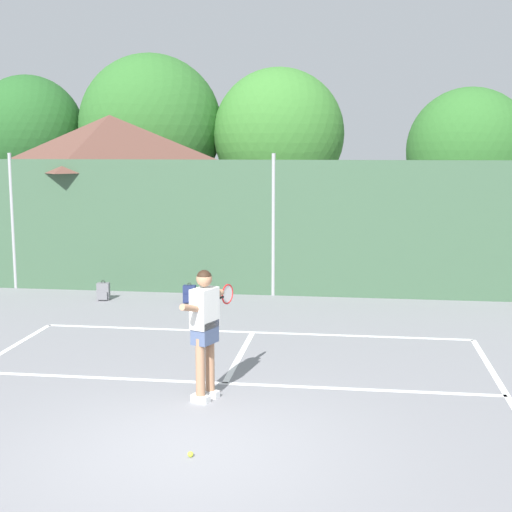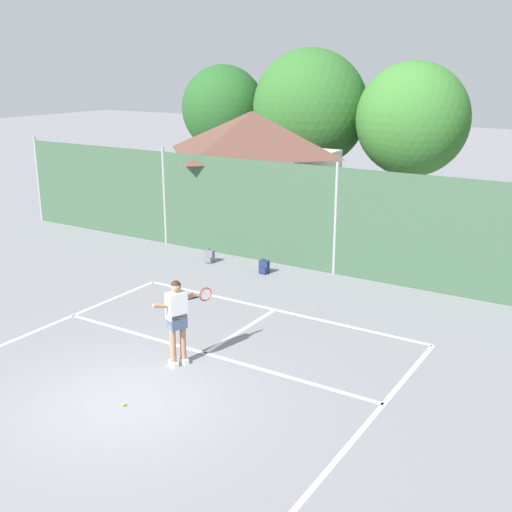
{
  "view_description": "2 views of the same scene",
  "coord_description": "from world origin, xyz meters",
  "px_view_note": "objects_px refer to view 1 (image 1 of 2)",
  "views": [
    {
      "loc": [
        1.87,
        -7.79,
        3.54
      ],
      "look_at": [
        0.08,
        5.35,
        1.51
      ],
      "focal_mm": 50.58,
      "sensor_mm": 36.0,
      "label": 1
    },
    {
      "loc": [
        7.62,
        -7.6,
        5.99
      ],
      "look_at": [
        -0.12,
        4.77,
        1.61
      ],
      "focal_mm": 44.41,
      "sensor_mm": 36.0,
      "label": 2
    }
  ],
  "objects_px": {
    "tennis_player": "(205,322)",
    "backpack_navy": "(189,294)",
    "tennis_ball": "(190,454)",
    "backpack_grey": "(103,292)"
  },
  "relations": [
    {
      "from": "tennis_ball",
      "to": "backpack_navy",
      "type": "height_order",
      "value": "backpack_navy"
    },
    {
      "from": "tennis_ball",
      "to": "tennis_player",
      "type": "bearing_deg",
      "value": 96.39
    },
    {
      "from": "backpack_grey",
      "to": "tennis_player",
      "type": "bearing_deg",
      "value": -59.04
    },
    {
      "from": "tennis_ball",
      "to": "backpack_grey",
      "type": "distance_m",
      "value": 8.96
    },
    {
      "from": "tennis_player",
      "to": "tennis_ball",
      "type": "height_order",
      "value": "tennis_player"
    },
    {
      "from": "backpack_grey",
      "to": "backpack_navy",
      "type": "bearing_deg",
      "value": -0.62
    },
    {
      "from": "tennis_player",
      "to": "backpack_grey",
      "type": "relative_size",
      "value": 4.01
    },
    {
      "from": "tennis_player",
      "to": "backpack_navy",
      "type": "distance_m",
      "value": 6.42
    },
    {
      "from": "tennis_ball",
      "to": "backpack_navy",
      "type": "bearing_deg",
      "value": 103.05
    },
    {
      "from": "tennis_player",
      "to": "backpack_grey",
      "type": "distance_m",
      "value": 7.24
    }
  ]
}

